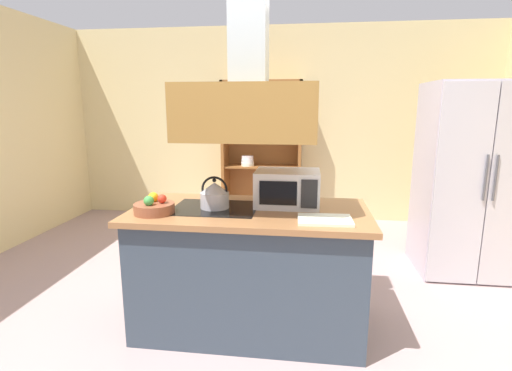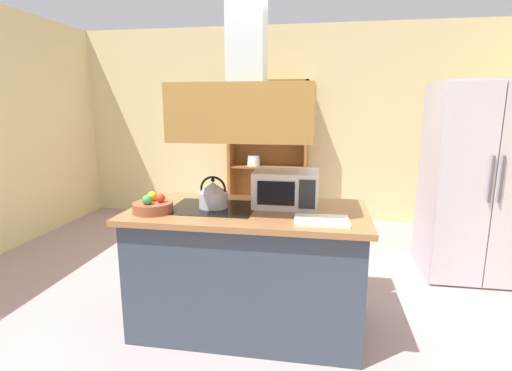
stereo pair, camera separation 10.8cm
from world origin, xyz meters
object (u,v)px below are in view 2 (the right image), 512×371
Objects in this scene: fruit_bowl at (153,206)px; microwave at (286,188)px; refrigerator at (477,181)px; kettle at (213,195)px; dish_cabinet at (268,160)px; cutting_board at (322,220)px.

microwave is at bearing 20.25° from fruit_bowl.
kettle is at bearing -150.12° from refrigerator.
refrigerator reaches higher than kettle.
kettle is (-2.21, -1.27, 0.08)m from refrigerator.
dish_cabinet is at bearing 82.44° from fruit_bowl.
microwave is 0.95m from fruit_bowl.
microwave is (0.49, -2.63, 0.16)m from dish_cabinet.
dish_cabinet reaches higher than fruit_bowl.
refrigerator reaches higher than fruit_bowl.
microwave is at bearing 15.41° from kettle.
dish_cabinet is 5.75× the size of cutting_board.
kettle is 0.67× the size of cutting_board.
dish_cabinet reaches higher than kettle.
kettle is 0.53m from microwave.
microwave reaches higher than kettle.
refrigerator is 2.66m from dish_cabinet.
refrigerator is at bearing -34.38° from dish_cabinet.
microwave is (0.51, 0.14, 0.03)m from kettle.
dish_cabinet is 7.15× the size of fruit_bowl.
dish_cabinet is 4.25× the size of microwave.
dish_cabinet is 8.56× the size of kettle.
refrigerator reaches higher than microwave.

